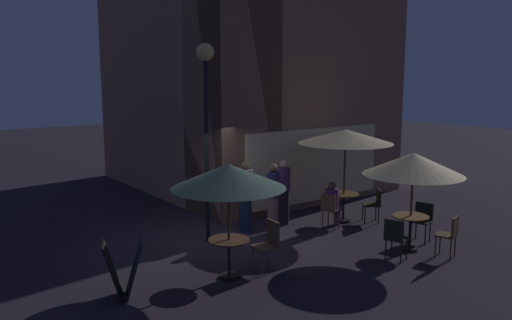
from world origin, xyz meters
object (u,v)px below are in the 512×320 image
Objects in this scene: cafe_table_1 at (410,224)px; cafe_chair_0 at (269,241)px; cafe_chair_5 at (330,207)px; cafe_chair_3 at (395,236)px; patron_standing_2 at (245,197)px; patron_standing_1 at (284,192)px; patron_standing_3 at (273,198)px; menu_sandwich_board at (123,270)px; patio_umbrella_1 at (413,164)px; cafe_chair_2 at (422,218)px; cafe_chair_4 at (374,202)px; street_lamp_near_corner at (206,93)px; cafe_table_0 at (229,249)px; cafe_chair_1 at (450,233)px; patio_umbrella_2 at (345,137)px; patron_seated_0 at (332,201)px; patio_umbrella_0 at (228,177)px; cafe_table_2 at (344,200)px.

cafe_chair_0 is (-3.16, 0.96, -0.00)m from cafe_table_1.
cafe_chair_3 is at bearing -121.58° from cafe_chair_5.
patron_standing_2 reaches higher than cafe_chair_3.
patron_standing_3 is (-0.71, -0.44, 0.03)m from patron_standing_1.
menu_sandwich_board is 1.10× the size of cafe_chair_5.
patio_umbrella_1 is 1.58m from cafe_chair_2.
patio_umbrella_1 is 2.47× the size of cafe_chair_4.
menu_sandwich_board is at bearing 130.07° from patron_standing_1.
cafe_table_1 is 3.88m from patron_standing_2.
street_lamp_near_corner is 4.99× the size of cafe_chair_5.
cafe_chair_1 is at bearing -23.58° from cafe_table_0.
cafe_table_0 is 0.46× the size of patron_standing_3.
street_lamp_near_corner is at bearing -53.81° from cafe_chair_2.
patio_umbrella_1 is at bearing -0.00° from cafe_chair_2.
cafe_chair_5 is (-1.38, 0.24, 0.02)m from cafe_chair_4.
cafe_chair_2 is at bearing -82.43° from patio_umbrella_2.
cafe_chair_0 reaches higher than cafe_table_1.
patio_umbrella_1 reaches higher than patron_seated_0.
patio_umbrella_1 is 2.59m from cafe_chair_5.
cafe_chair_4 is 0.50× the size of patron_standing_2.
patio_umbrella_0 is 5.41m from cafe_chair_4.
patio_umbrella_0 is 2.44× the size of cafe_chair_3.
cafe_table_0 is 0.36× the size of patio_umbrella_0.
cafe_chair_1 reaches higher than cafe_chair_4.
cafe_chair_1 is 1.01× the size of cafe_chair_2.
cafe_chair_4 is (1.10, 1.95, -1.38)m from patio_umbrella_1.
cafe_chair_2 is at bearing -0.01° from cafe_chair_3.
patio_umbrella_2 is at bearing -0.00° from cafe_chair_5.
patron_standing_3 is at bearing 171.34° from cafe_table_2.
menu_sandwich_board is 1.98m from cafe_table_0.
street_lamp_near_corner reaches higher than cafe_chair_2.
cafe_chair_0 is (-3.63, -1.48, 0.01)m from cafe_table_2.
patron_standing_2 is at bearing 48.56° from cafe_table_0.
cafe_table_2 is 2.15m from patron_standing_3.
cafe_table_2 is at bearing -151.88° from cafe_chair_0.
cafe_chair_2 is at bearing 17.10° from cafe_table_1.
patron_standing_2 reaches higher than cafe_chair_4.
cafe_chair_5 is (-0.76, -0.26, -0.01)m from cafe_table_2.
cafe_chair_0 is 0.56× the size of patron_standing_2.
cafe_chair_0 is (0.88, -0.09, 0.01)m from cafe_table_0.
cafe_table_2 is at bearing -0.00° from cafe_chair_5.
patio_umbrella_2 reaches higher than patio_umbrella_1.
patron_standing_3 reaches higher than cafe_table_0.
cafe_table_0 is 0.36× the size of patio_umbrella_1.
cafe_chair_4 is 0.52× the size of patron_standing_1.
cafe_chair_2 is at bearing -9.69° from cafe_table_0.
cafe_chair_3 is at bearing -55.37° from street_lamp_near_corner.
cafe_chair_2 is at bearing -42.96° from cafe_chair_1.
patio_umbrella_1 is 3.57m from cafe_chair_0.
cafe_table_2 is at bearing -98.19° from patron_standing_1.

